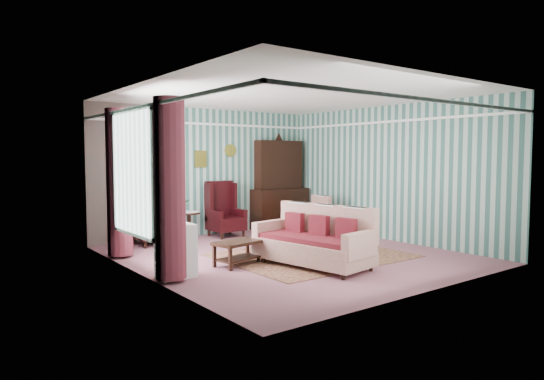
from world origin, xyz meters
TOP-DOWN VIEW (x-y plane):
  - floor at (0.00, 0.00)m, footprint 6.00×6.00m
  - room_shell at (-0.62, 0.18)m, footprint 5.53×6.02m
  - bookcase at (-1.35, 2.84)m, footprint 0.80×0.28m
  - dresser_hutch at (1.90, 2.72)m, footprint 1.50×0.56m
  - wingback_left at (-1.60, 2.45)m, footprint 0.76×0.80m
  - wingback_right at (0.15, 2.45)m, footprint 0.76×0.80m
  - seated_woman at (-1.60, 2.45)m, footprint 0.44×0.40m
  - round_side_table at (-0.70, 2.60)m, footprint 0.50×0.50m
  - nest_table at (2.47, 0.90)m, footprint 0.45×0.38m
  - plant_stand at (-2.40, -0.30)m, footprint 0.55×0.35m
  - rug at (0.30, -0.30)m, footprint 3.20×2.60m
  - sofa at (-0.26, -0.94)m, footprint 1.26×2.14m
  - floral_armchair at (1.75, 1.38)m, footprint 1.00×0.88m
  - coffee_table at (-1.18, -0.15)m, footprint 0.95×0.63m
  - potted_plant_a at (-2.44, -0.44)m, footprint 0.38×0.34m
  - potted_plant_b at (-2.38, -0.16)m, footprint 0.32×0.28m
  - potted_plant_c at (-2.50, -0.30)m, footprint 0.25×0.25m

SIDE VIEW (x-z plane):
  - floor at x=0.00m, z-range 0.00..0.00m
  - rug at x=0.30m, z-range 0.00..0.01m
  - coffee_table at x=-1.18m, z-range 0.00..0.41m
  - nest_table at x=2.47m, z-range 0.00..0.54m
  - round_side_table at x=-0.70m, z-range 0.00..0.60m
  - plant_stand at x=-2.40m, z-range 0.00..0.80m
  - floral_armchair at x=1.75m, z-range 0.00..1.06m
  - sofa at x=-0.26m, z-range 0.00..1.07m
  - seated_woman at x=-1.60m, z-range 0.00..1.18m
  - wingback_left at x=-1.60m, z-range 0.00..1.25m
  - wingback_right at x=0.15m, z-range 0.00..1.25m
  - potted_plant_c at x=-2.50m, z-range 0.80..1.18m
  - potted_plant_a at x=-2.44m, z-range 0.80..1.19m
  - potted_plant_b at x=-2.38m, z-range 0.80..1.31m
  - bookcase at x=-1.35m, z-range 0.00..2.24m
  - dresser_hutch at x=1.90m, z-range 0.00..2.36m
  - room_shell at x=-0.62m, z-range 0.55..3.46m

